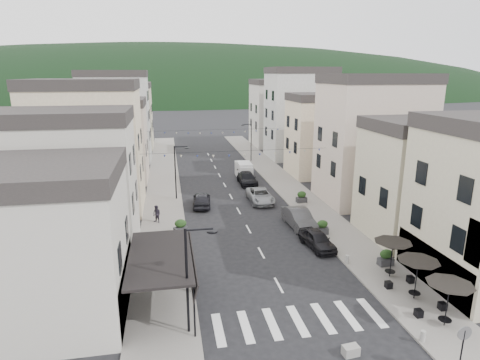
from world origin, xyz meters
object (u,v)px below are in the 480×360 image
object	(u,v)px
delivery_van	(244,170)
parked_car_d	(247,178)
parked_car_e	(202,199)
parked_car_a	(317,240)
parked_car_b	(299,218)
pedestrian_a	(186,251)
pedestrian_b	(157,214)
parked_car_c	(260,196)

from	to	relation	value
delivery_van	parked_car_d	bearing A→B (deg)	-92.31
parked_car_e	delivery_van	xyz separation A→B (m)	(6.59, 11.05, 0.29)
parked_car_a	parked_car_b	distance (m)	4.55
parked_car_d	pedestrian_a	bearing A→B (deg)	-112.12
parked_car_e	pedestrian_b	xyz separation A→B (m)	(-4.52, -4.27, 0.17)
parked_car_a	parked_car_e	bearing A→B (deg)	116.42
parked_car_c	pedestrian_b	world-z (taller)	pedestrian_b
parked_car_a	pedestrian_a	distance (m)	10.45
parked_car_a	delivery_van	world-z (taller)	delivery_van
parked_car_c	parked_car_e	distance (m)	6.35
parked_car_a	parked_car_b	size ratio (longest dim) A/B	0.82
parked_car_a	delivery_van	xyz separation A→B (m)	(-1.56, 23.04, 0.35)
parked_car_d	pedestrian_b	world-z (taller)	pedestrian_b
parked_car_b	parked_car_e	distance (m)	11.04
parked_car_d	delivery_van	xyz separation A→B (m)	(0.21, 3.32, 0.32)
parked_car_b	pedestrian_b	distance (m)	13.05
parked_car_c	parked_car_e	world-z (taller)	parked_car_e
delivery_van	pedestrian_b	distance (m)	18.92
parked_car_a	parked_car_c	size ratio (longest dim) A/B	0.80
parked_car_a	parked_car_e	xyz separation A→B (m)	(-8.14, 11.99, 0.06)
parked_car_a	parked_car_d	size ratio (longest dim) A/B	0.81
parked_car_c	pedestrian_a	world-z (taller)	pedestrian_a
parked_car_c	parked_car_d	distance (m)	7.36
parked_car_e	parked_car_a	bearing A→B (deg)	129.83
parked_car_e	delivery_van	distance (m)	12.87
parked_car_b	pedestrian_b	xyz separation A→B (m)	(-12.66, 3.18, 0.10)
parked_car_a	parked_car_e	distance (m)	14.50
delivery_van	pedestrian_b	xyz separation A→B (m)	(-11.11, -15.32, -0.12)
parked_car_a	parked_car_b	xyz separation A→B (m)	(0.00, 4.54, 0.13)
parked_car_b	delivery_van	xyz separation A→B (m)	(-1.56, 18.50, 0.22)
parked_car_c	parked_car_e	bearing A→B (deg)	-177.40
parked_car_a	pedestrian_a	xyz separation A→B (m)	(-10.40, -1.00, 0.29)
parked_car_b	pedestrian_a	world-z (taller)	pedestrian_a
parked_car_b	pedestrian_a	distance (m)	11.78
pedestrian_a	parked_car_d	bearing A→B (deg)	36.31
parked_car_b	parked_car_c	bearing A→B (deg)	100.31
parked_car_b	parked_car_a	bearing A→B (deg)	-92.66
pedestrian_b	delivery_van	bearing A→B (deg)	93.84
parked_car_a	parked_car_c	bearing A→B (deg)	90.53
delivery_van	pedestrian_a	world-z (taller)	delivery_van
parked_car_d	pedestrian_a	size ratio (longest dim) A/B	2.89
parked_car_b	parked_car_e	world-z (taller)	parked_car_b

